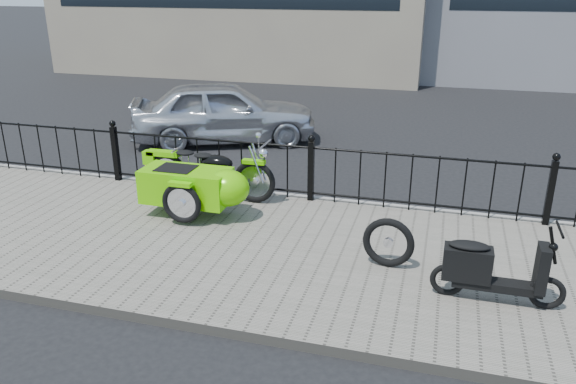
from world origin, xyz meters
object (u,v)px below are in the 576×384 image
(motorcycle_sidecar, at_px, (201,183))
(sedan_car, at_px, (224,112))
(scooter, at_px, (489,270))
(spare_tire, at_px, (388,243))

(motorcycle_sidecar, height_order, sedan_car, sedan_car)
(scooter, bearing_deg, spare_tire, 156.49)
(scooter, distance_m, spare_tire, 1.24)
(spare_tire, height_order, sedan_car, sedan_car)
(sedan_car, bearing_deg, motorcycle_sidecar, 174.14)
(motorcycle_sidecar, distance_m, sedan_car, 4.40)
(motorcycle_sidecar, relative_size, spare_tire, 3.56)
(scooter, height_order, sedan_car, sedan_car)
(motorcycle_sidecar, bearing_deg, scooter, -19.73)
(spare_tire, bearing_deg, motorcycle_sidecar, 161.81)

